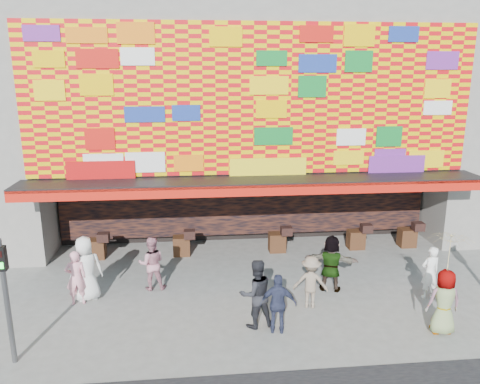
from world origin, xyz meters
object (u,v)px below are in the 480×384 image
Objects in this scene: ped_d at (311,282)px; ped_e at (278,304)px; ped_g at (444,302)px; signal_left at (5,288)px; parasol at (450,252)px; ped_c at (256,294)px; ped_b at (76,278)px; ped_h at (430,272)px; ped_a at (86,269)px; ped_f at (331,263)px; ped_i at (152,263)px.

ped_d is 0.96× the size of ped_e.
ped_e is at bearing -1.74° from ped_g.
signal_left is 1.56× the size of parasol.
ped_c is at bearing 43.57° from ped_d.
signal_left reaches higher than ped_b.
ped_d is 0.95× the size of ped_h.
ped_b is at bearing -12.63° from ped_h.
ped_h is at bearing -152.88° from ped_e.
parasol is at bearing -175.57° from ped_e.
ped_a is 1.11× the size of ped_f.
parasol is (0.00, -0.00, 1.33)m from ped_g.
signal_left is 5.88m from ped_c.
ped_d is 1.31m from ped_f.
ped_g is at bearing 156.19° from ped_c.
signal_left is 1.63× the size of ped_c.
signal_left is at bearing 47.40° from ped_i.
ped_a is 5.07m from ped_c.
ped_g is at bearing 148.96° from ped_a.
ped_e is at bearing 173.92° from parasol.
ped_a reaches higher than ped_f.
parasol is at bearing 153.59° from ped_i.
ped_c is 3.77m from ped_i.
parasol is (2.14, -2.63, 1.32)m from ped_f.
ped_g is at bearing 153.59° from ped_i.
ped_c is at bearing 9.89° from signal_left.
ped_h is at bearing 10.61° from signal_left.
ped_e is 4.17m from ped_g.
ped_g reaches higher than ped_b.
ped_i is 8.31m from parasol.
ped_c reaches higher than ped_b.
ped_f reaches higher than ped_g.
ped_f is 1.10× the size of ped_h.
ped_b is 5.20m from ped_c.
ped_a is at bearing -36.79° from ped_c.
ped_b is (0.81, 2.71, -1.06)m from signal_left.
ped_f is 0.90× the size of parasol.
ped_f reaches higher than ped_b.
ped_c is 1.16× the size of ped_h.
parasol reaches higher than ped_f.
ped_b is at bearing 165.33° from parasol.
signal_left is 3.25m from ped_a.
signal_left reaches higher than ped_f.
signal_left is at bearing -4.24° from ped_c.
ped_a is at bearing -12.05° from ped_g.
ped_c reaches higher than ped_h.
signal_left is 1.89× the size of ped_h.
ped_h is 8.24m from ped_i.
ped_b is at bearing -10.31° from ped_e.
ped_d is 4.80m from ped_i.
ped_f is at bearing 129.06° from parasol.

